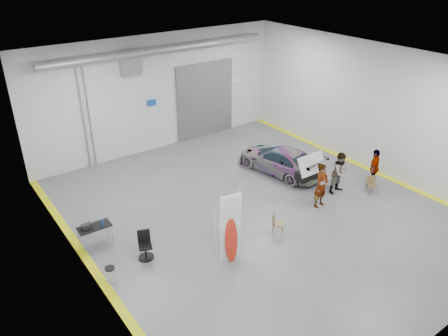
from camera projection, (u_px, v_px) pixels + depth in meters
ground at (256, 210)px, 18.09m from camera, size 16.00×16.00×0.00m
room_shell at (229, 101)px, 17.97m from camera, size 14.02×16.18×6.01m
sedan_car at (280, 160)px, 20.88m from camera, size 2.48×4.63×1.27m
person_a at (321, 185)px, 17.94m from camera, size 0.77×0.56×1.95m
person_b at (340, 173)px, 19.03m from camera, size 0.94×0.73×1.89m
person_c at (374, 168)px, 19.57m from camera, size 1.12×0.82×1.79m
surfboard_display at (232, 233)px, 14.69m from camera, size 0.78×0.32×2.79m
folding_chair_near at (278, 227)px, 16.51m from camera, size 0.56×0.62×0.85m
folding_chair_far at (372, 189)px, 19.18m from camera, size 0.49×0.53×0.80m
shop_stool at (111, 276)px, 13.97m from camera, size 0.34×0.34×0.67m
work_table at (92, 227)px, 15.70m from camera, size 1.19×0.62×0.96m
office_chair at (144, 247)px, 15.14m from camera, size 0.58×0.61×1.03m
trunk_lid at (311, 162)px, 19.17m from camera, size 1.49×0.90×0.04m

